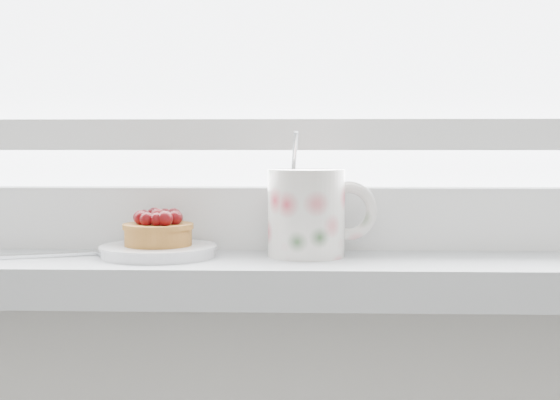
{
  "coord_description": "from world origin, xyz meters",
  "views": [
    {
      "loc": [
        0.07,
        1.07,
        1.06
      ],
      "look_at": [
        0.05,
        1.88,
        1.0
      ],
      "focal_mm": 50.0,
      "sensor_mm": 36.0,
      "label": 1
    }
  ],
  "objects_px": {
    "raspberry_tart": "(158,229)",
    "floral_mug": "(309,211)",
    "fork": "(59,255)",
    "saucer": "(158,251)"
  },
  "relations": [
    {
      "from": "saucer",
      "to": "raspberry_tart",
      "type": "height_order",
      "value": "raspberry_tart"
    },
    {
      "from": "fork",
      "to": "saucer",
      "type": "bearing_deg",
      "value": 1.78
    },
    {
      "from": "floral_mug",
      "to": "fork",
      "type": "bearing_deg",
      "value": -177.51
    },
    {
      "from": "raspberry_tart",
      "to": "floral_mug",
      "type": "distance_m",
      "value": 0.16
    },
    {
      "from": "raspberry_tart",
      "to": "floral_mug",
      "type": "bearing_deg",
      "value": 2.84
    },
    {
      "from": "saucer",
      "to": "floral_mug",
      "type": "distance_m",
      "value": 0.17
    },
    {
      "from": "saucer",
      "to": "floral_mug",
      "type": "relative_size",
      "value": 0.93
    },
    {
      "from": "saucer",
      "to": "raspberry_tart",
      "type": "bearing_deg",
      "value": 80.71
    },
    {
      "from": "raspberry_tart",
      "to": "fork",
      "type": "bearing_deg",
      "value": -178.04
    },
    {
      "from": "raspberry_tart",
      "to": "fork",
      "type": "xyz_separation_m",
      "value": [
        -0.11,
        -0.0,
        -0.03
      ]
    }
  ]
}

